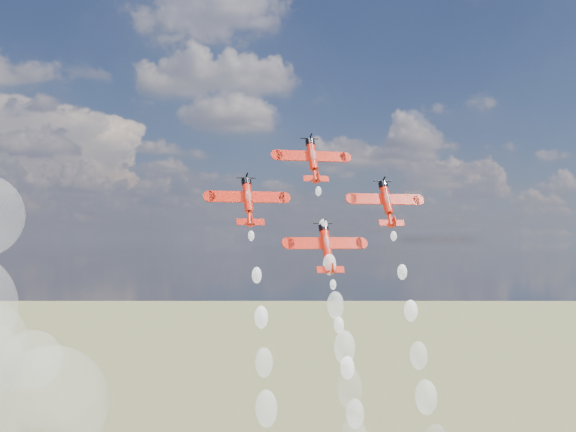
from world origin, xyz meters
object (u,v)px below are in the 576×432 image
Objects in this scene: plane_lead at (313,159)px; plane_right at (387,202)px; plane_slot at (327,247)px; plane_left at (248,200)px.

plane_right is at bearing -17.66° from plane_lead.
plane_lead is 1.00× the size of plane_right.
plane_lead is 18.87m from plane_slot.
plane_left is (-13.48, -4.29, -8.40)m from plane_lead.
plane_right is (13.48, -4.29, -8.40)m from plane_lead.
plane_left reaches higher than plane_slot.
plane_lead is at bearing 162.34° from plane_right.
plane_slot is at bearing -17.66° from plane_left.
plane_left is 1.00× the size of plane_right.
plane_slot is at bearing -162.34° from plane_right.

